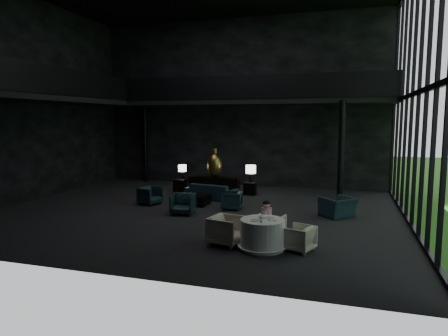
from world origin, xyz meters
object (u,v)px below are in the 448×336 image
(console, at_px, (214,185))
(lounge_armchair_east, at_px, (232,201))
(dining_chair_north, at_px, (270,226))
(dining_table, at_px, (262,236))
(sofa, at_px, (212,188))
(lounge_armchair_west, at_px, (150,195))
(dining_chair_west, at_px, (226,228))
(side_table_left, at_px, (180,185))
(bronze_urn, at_px, (215,165))
(dining_chair_east, at_px, (299,238))
(coffee_table, at_px, (197,200))
(table_lamp_right, at_px, (251,170))
(side_table_right, at_px, (250,189))
(child, at_px, (267,211))
(lounge_armchair_south, at_px, (183,203))
(table_lamp_left, at_px, (182,169))
(window_armchair, at_px, (338,205))

(console, relative_size, lounge_armchair_east, 3.53)
(dining_chair_north, bearing_deg, dining_table, 103.51)
(sofa, distance_m, lounge_armchair_west, 2.55)
(dining_chair_west, bearing_deg, side_table_left, 42.40)
(dining_table, height_order, dining_chair_north, dining_table)
(dining_chair_west, bearing_deg, console, 31.48)
(lounge_armchair_west, height_order, dining_chair_west, dining_chair_west)
(bronze_urn, relative_size, dining_chair_east, 2.05)
(lounge_armchair_east, bearing_deg, coffee_table, -109.49)
(bronze_urn, bearing_deg, dining_chair_west, -69.37)
(dining_chair_north, relative_size, dining_chair_west, 0.79)
(sofa, distance_m, dining_chair_east, 6.82)
(side_table_left, distance_m, coffee_table, 3.03)
(table_lamp_right, bearing_deg, sofa, -130.39)
(bronze_urn, bearing_deg, side_table_right, -0.04)
(side_table_left, bearing_deg, dining_table, -53.13)
(coffee_table, xyz_separation_m, child, (3.34, -3.49, 0.56))
(side_table_right, height_order, dining_table, dining_table)
(lounge_armchair_south, bearing_deg, side_table_right, 63.62)
(table_lamp_right, distance_m, dining_chair_west, 7.07)
(dining_chair_west, bearing_deg, sofa, 32.80)
(side_table_right, height_order, lounge_armchair_west, lounge_armchair_west)
(bronze_urn, xyz_separation_m, lounge_armchair_west, (-1.60, -3.01, -0.90))
(side_table_right, distance_m, table_lamp_right, 0.80)
(bronze_urn, height_order, dining_chair_east, bronze_urn)
(lounge_armchair_south, bearing_deg, side_table_left, 106.37)
(console, xyz_separation_m, table_lamp_right, (1.60, 0.18, 0.70))
(lounge_armchair_south, height_order, coffee_table, lounge_armchair_south)
(dining_table, height_order, child, child)
(side_table_left, height_order, table_lamp_right, table_lamp_right)
(table_lamp_left, relative_size, dining_chair_east, 1.03)
(dining_chair_west, bearing_deg, table_lamp_right, 18.67)
(dining_table, bearing_deg, console, 117.24)
(dining_table, distance_m, dining_chair_east, 0.89)
(dining_chair_north, distance_m, dining_chair_east, 1.19)
(dining_chair_east, bearing_deg, child, -107.25)
(bronze_urn, relative_size, lounge_armchair_west, 1.79)
(sofa, xyz_separation_m, window_armchair, (4.94, -1.64, -0.03))
(console, xyz_separation_m, dining_table, (3.55, -6.90, -0.03))
(table_lamp_left, bearing_deg, bronze_urn, -6.13)
(lounge_armchair_east, relative_size, window_armchair, 0.67)
(dining_table, distance_m, child, 0.99)
(lounge_armchair_south, relative_size, coffee_table, 0.90)
(table_lamp_left, distance_m, dining_chair_east, 9.26)
(side_table_right, bearing_deg, lounge_armchair_east, -89.78)
(coffee_table, bearing_deg, table_lamp_left, 122.11)
(bronze_urn, bearing_deg, child, -60.22)
(side_table_left, relative_size, window_armchair, 0.57)
(side_table_left, bearing_deg, dining_chair_north, -48.87)
(lounge_armchair_south, bearing_deg, dining_chair_east, -40.58)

